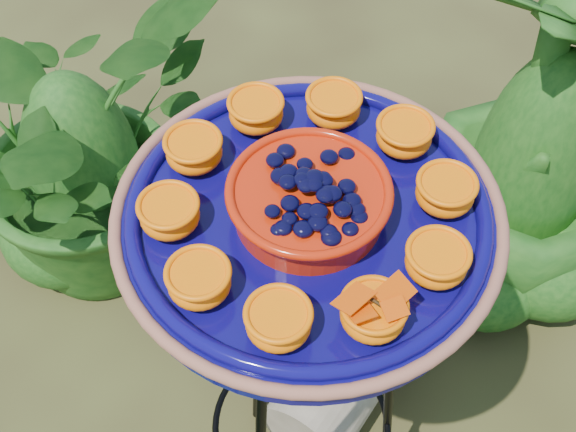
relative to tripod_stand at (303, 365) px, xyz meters
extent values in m
torus|color=black|center=(0.00, 0.00, 0.38)|extent=(0.37, 0.37, 0.02)
torus|color=black|center=(0.00, 0.00, -0.26)|extent=(0.46, 0.46, 0.01)
cylinder|color=black|center=(-0.06, 0.15, -0.11)|extent=(0.05, 0.09, 0.98)
cylinder|color=black|center=(0.16, -0.02, -0.11)|extent=(0.10, 0.03, 0.98)
cylinder|color=#0B0756|center=(0.00, 0.00, 0.41)|extent=(0.65, 0.65, 0.04)
torus|color=#9A5A45|center=(0.00, 0.00, 0.43)|extent=(0.52, 0.52, 0.02)
torus|color=#0B0756|center=(0.00, 0.00, 0.44)|extent=(0.48, 0.48, 0.02)
cylinder|color=red|center=(0.00, 0.00, 0.46)|extent=(0.25, 0.25, 0.05)
torus|color=red|center=(0.00, 0.00, 0.48)|extent=(0.21, 0.21, 0.01)
ellipsoid|color=black|center=(0.00, 0.00, 0.49)|extent=(0.17, 0.17, 0.04)
ellipsoid|color=orange|center=(0.15, 0.09, 0.45)|extent=(0.08, 0.08, 0.04)
cylinder|color=orange|center=(0.15, 0.09, 0.47)|extent=(0.07, 0.07, 0.01)
ellipsoid|color=orange|center=(0.07, 0.17, 0.45)|extent=(0.08, 0.08, 0.04)
cylinder|color=orange|center=(0.07, 0.17, 0.47)|extent=(0.07, 0.07, 0.01)
ellipsoid|color=orange|center=(-0.04, 0.17, 0.45)|extent=(0.08, 0.08, 0.04)
cylinder|color=orange|center=(-0.04, 0.17, 0.47)|extent=(0.07, 0.07, 0.01)
ellipsoid|color=orange|center=(-0.14, 0.12, 0.45)|extent=(0.08, 0.08, 0.04)
cylinder|color=orange|center=(-0.14, 0.12, 0.47)|extent=(0.07, 0.07, 0.01)
ellipsoid|color=orange|center=(-0.18, 0.01, 0.45)|extent=(0.08, 0.08, 0.04)
cylinder|color=orange|center=(-0.18, 0.01, 0.47)|extent=(0.07, 0.07, 0.01)
ellipsoid|color=orange|center=(-0.15, -0.09, 0.45)|extent=(0.08, 0.08, 0.04)
cylinder|color=orange|center=(-0.15, -0.09, 0.47)|extent=(0.07, 0.07, 0.01)
ellipsoid|color=orange|center=(-0.07, -0.17, 0.45)|extent=(0.08, 0.08, 0.04)
cylinder|color=orange|center=(-0.07, -0.17, 0.47)|extent=(0.07, 0.07, 0.01)
ellipsoid|color=orange|center=(0.04, -0.17, 0.45)|extent=(0.08, 0.08, 0.04)
cylinder|color=orange|center=(0.04, -0.17, 0.47)|extent=(0.07, 0.07, 0.01)
ellipsoid|color=orange|center=(0.14, -0.12, 0.45)|extent=(0.08, 0.08, 0.04)
cylinder|color=orange|center=(0.14, -0.12, 0.47)|extent=(0.07, 0.07, 0.01)
ellipsoid|color=orange|center=(0.18, -0.01, 0.45)|extent=(0.08, 0.08, 0.04)
cylinder|color=orange|center=(0.18, -0.01, 0.47)|extent=(0.07, 0.07, 0.01)
cylinder|color=black|center=(0.04, -0.17, 0.48)|extent=(0.02, 0.03, 0.00)
cube|color=#FF6005|center=(0.02, -0.17, 0.49)|extent=(0.05, 0.05, 0.01)
cube|color=#FF6005|center=(0.07, -0.17, 0.49)|extent=(0.05, 0.05, 0.01)
cylinder|color=tan|center=(0.22, 0.29, -0.49)|extent=(0.58, 0.59, 0.21)
imported|color=#144412|center=(-0.42, 0.78, -0.18)|extent=(0.99, 0.99, 0.83)
imported|color=#144412|center=(0.66, 0.52, -0.12)|extent=(0.75, 0.75, 0.95)
camera|label=1|loc=(-0.14, -0.62, 1.27)|focal=50.00mm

